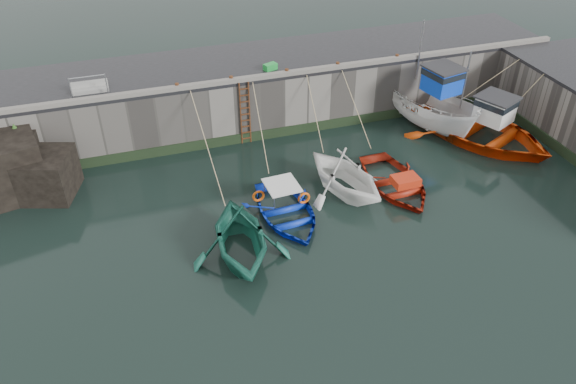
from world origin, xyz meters
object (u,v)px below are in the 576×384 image
object	(u,v)px
boat_near_blacktrim	(344,191)
bollard_d	(338,65)
boat_near_white	(241,255)
bollard_c	(287,72)
bollard_b	(231,79)
boat_far_orange	(479,129)
bollard_e	(397,57)
boat_near_navy	(394,187)
boat_near_blue	(286,216)
boat_far_white	(429,107)
fish_crate	(270,67)
bollard_a	(177,86)
ladder	(245,114)

from	to	relation	value
boat_near_blacktrim	bollard_d	bearing A→B (deg)	54.15
boat_near_white	bollard_c	distance (m)	9.97
bollard_b	bollard_d	bearing A→B (deg)	0.00
boat_far_orange	bollard_e	world-z (taller)	boat_far_orange
boat_near_blacktrim	boat_far_orange	bearing A→B (deg)	-2.91
boat_near_navy	bollard_c	xyz separation A→B (m)	(-3.01, 6.03, 3.30)
boat_far_orange	bollard_b	bearing A→B (deg)	138.26
boat_near_blue	boat_far_white	bearing A→B (deg)	25.43
boat_far_white	bollard_d	xyz separation A→B (m)	(-4.52, 1.54, 2.24)
fish_crate	bollard_a	distance (m)	4.68
boat_near_navy	boat_far_orange	size ratio (longest dim) A/B	0.51
bollard_a	bollard_b	distance (m)	2.50
boat_near_white	fish_crate	xyz separation A→B (m)	(3.89, 9.06, 3.31)
ladder	bollard_d	world-z (taller)	bollard_d
boat_near_blue	bollard_b	bearing A→B (deg)	91.92
boat_near_white	ladder	bearing A→B (deg)	77.92
ladder	boat_near_navy	bearing A→B (deg)	-47.52
boat_near_blacktrim	boat_far_orange	world-z (taller)	boat_far_orange
boat_near_white	bollard_d	distance (m)	11.38
fish_crate	bollard_e	distance (m)	6.43
fish_crate	boat_far_white	bearing A→B (deg)	-36.63
boat_far_white	bollard_c	size ratio (longest dim) A/B	24.43
boat_far_white	bollard_d	world-z (taller)	boat_far_white
boat_near_white	boat_far_orange	distance (m)	14.20
boat_near_blue	bollard_b	xyz separation A→B (m)	(-0.56, 6.55, 3.30)
boat_near_blacktrim	bollard_c	bearing A→B (deg)	79.82
bollard_c	ladder	bearing A→B (deg)	-171.33
boat_far_white	bollard_e	xyz separation A→B (m)	(-1.32, 1.54, 2.24)
boat_near_white	boat_near_blacktrim	size ratio (longest dim) A/B	1.03
boat_far_white	bollard_a	bearing A→B (deg)	160.79
bollard_c	fish_crate	bearing A→B (deg)	126.83
ladder	boat_near_blue	xyz separation A→B (m)	(0.06, -6.21, -1.59)
boat_near_navy	boat_near_blacktrim	bearing A→B (deg)	169.56
bollard_c	bollard_b	bearing A→B (deg)	180.00
boat_near_navy	boat_far_white	distance (m)	6.18
boat_near_white	bollard_b	bearing A→B (deg)	81.80
boat_far_orange	fish_crate	distance (m)	10.76
ladder	bollard_c	xyz separation A→B (m)	(2.20, 0.34, 1.71)
bollard_b	bollard_e	distance (m)	8.50
boat_near_white	boat_near_blue	world-z (taller)	boat_near_white
fish_crate	bollard_d	bearing A→B (deg)	-33.67
boat_near_blacktrim	fish_crate	distance (m)	7.36
fish_crate	bollard_b	world-z (taller)	fish_crate
fish_crate	bollard_b	distance (m)	2.25
boat_near_white	boat_near_navy	distance (m)	7.82
ladder	boat_near_blue	distance (m)	6.41
boat_far_white	boat_far_orange	bearing A→B (deg)	-60.11
bollard_e	ladder	bearing A→B (deg)	-177.60
boat_near_white	bollard_d	world-z (taller)	bollard_d
boat_near_white	bollard_c	world-z (taller)	bollard_c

